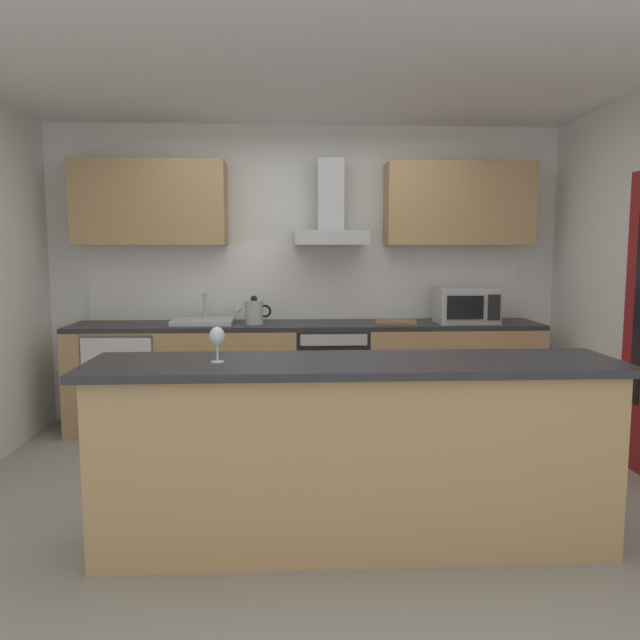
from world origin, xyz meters
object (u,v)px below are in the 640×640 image
Objects in this scene: refrigerator at (127,381)px; sink at (204,321)px; range_hood at (331,218)px; chopping_board at (396,322)px; microwave at (466,305)px; oven at (331,374)px; wine_glass at (217,338)px; kettle at (254,312)px.

sink is at bearing 1.21° from refrigerator.
chopping_board is (0.55, -0.15, -0.88)m from range_hood.
microwave is at bearing -0.50° from refrigerator.
oven is at bearing -0.59° from sink.
chopping_board is (0.55, -0.02, 0.45)m from oven.
wine_glass is (-0.71, -2.28, -0.70)m from range_hood.
microwave is at bearing -0.40° from chopping_board.
oven is at bearing 2.98° from kettle.
chopping_board is at bearing 0.48° from kettle.
microwave reaches higher than oven.
refrigerator is at bearing -178.79° from sink.
wine_glass is (-0.71, -2.15, 0.63)m from oven.
range_hood reaches higher than sink.
sink is at bearing 99.49° from wine_glass.
wine_glass is at bearing -91.77° from kettle.
kettle is (-1.79, -0.01, -0.04)m from microwave.
range_hood reaches higher than chopping_board.
chopping_board is (1.20, 0.01, -0.09)m from kettle.
oven is 1.60× the size of sink.
oven is at bearing 71.64° from wine_glass.
microwave reaches higher than chopping_board.
wine_glass is at bearing -131.20° from microwave.
kettle is at bearing 88.23° from wine_glass.
wine_glass is (0.36, -2.16, 0.16)m from sink.
microwave is 1.73× the size of kettle.
chopping_board reaches higher than oven.
oven is 1.73m from refrigerator.
refrigerator is 2.32m from chopping_board.
wine_glass is (1.01, -2.15, 0.67)m from refrigerator.
microwave reaches higher than sink.
wine_glass is at bearing -120.67° from chopping_board.
range_hood is (0.65, 0.16, 0.78)m from kettle.
chopping_board is at bearing -1.23° from sink.
oven is 4.50× the size of wine_glass.
refrigerator is 2.94× the size of kettle.
kettle is 2.12m from wine_glass.
range_hood is at bearing 4.38° from refrigerator.
microwave is 0.69× the size of range_hood.
range_hood is at bearing 172.16° from microwave.
kettle reaches higher than refrigerator.
kettle is at bearing -179.81° from microwave.
refrigerator is at bearing 178.35° from kettle.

